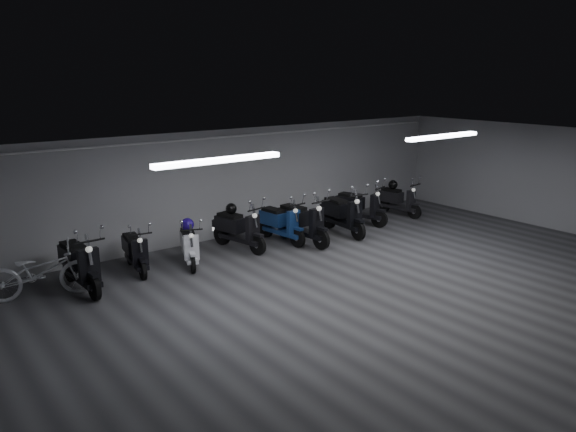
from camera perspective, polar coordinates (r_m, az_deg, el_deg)
floor at (r=11.22m, az=9.45°, el=-7.47°), size 14.00×10.00×0.01m
ceiling at (r=10.51m, az=10.08°, el=6.89°), size 14.00×10.00×0.01m
back_wall at (r=14.55m, az=-4.80°, el=3.53°), size 14.00×0.01×2.80m
right_wall at (r=16.52m, az=26.61°, el=3.35°), size 0.01×10.00×2.80m
fluor_strip_left at (r=9.41m, az=-7.13°, el=5.74°), size 2.40×0.18×0.08m
fluor_strip_right at (r=13.45m, az=15.69°, el=7.92°), size 2.40×0.18×0.08m
conduit at (r=14.30m, az=-4.71°, el=8.28°), size 13.60×0.05×0.05m
scooter_0 at (r=11.51m, az=-20.74°, el=-3.85°), size 0.74×1.96×1.43m
scooter_1 at (r=12.25m, az=-15.52°, el=-2.89°), size 0.78×1.69×1.21m
scooter_2 at (r=12.42m, az=-10.17°, el=-2.41°), size 1.06×1.68×1.19m
scooter_3 at (r=13.32m, az=-5.09°, el=-0.65°), size 0.98×1.93×1.37m
scooter_4 at (r=13.87m, az=-0.71°, el=-0.08°), size 0.78×1.84×1.33m
scooter_5 at (r=13.75m, az=1.50°, el=0.09°), size 0.83×2.03×1.47m
scooter_7 at (r=14.65m, az=5.73°, el=0.88°), size 0.85×2.01×1.45m
scooter_8 at (r=15.66m, az=7.43°, el=1.59°), size 1.16×1.96×1.38m
scooter_9 at (r=16.85m, az=11.39°, el=2.12°), size 0.76×1.74×1.26m
bicycle at (r=11.46m, az=-24.27°, el=-4.70°), size 2.09×1.21×1.28m
helmet_0 at (r=12.55m, az=-10.34°, el=-0.87°), size 0.29×0.29×0.29m
helmet_1 at (r=13.43m, az=-5.89°, el=0.77°), size 0.27×0.27×0.27m
helmet_2 at (r=16.93m, az=10.79°, el=3.20°), size 0.28×0.28×0.28m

